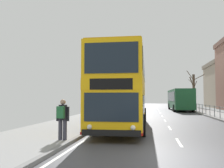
# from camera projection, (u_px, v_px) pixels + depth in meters

# --- Properties ---
(ground) EXTENTS (15.80, 140.00, 0.20)m
(ground) POSITION_uv_depth(u_px,v_px,m) (165.00, 156.00, 7.48)
(ground) COLOR #48484D
(double_decker_bus_main) EXTENTS (2.77, 11.30, 4.31)m
(double_decker_bus_main) POSITION_uv_depth(u_px,v_px,m) (124.00, 91.00, 15.07)
(double_decker_bus_main) COLOR #F4B20F
(double_decker_bus_main) RESTS_ON ground
(background_bus_far_lane) EXTENTS (2.75, 10.86, 2.97)m
(background_bus_far_lane) POSITION_uv_depth(u_px,v_px,m) (180.00, 99.00, 34.75)
(background_bus_far_lane) COLOR #19512D
(background_bus_far_lane) RESTS_ON ground
(pedestrian_railing_far_kerb) EXTENTS (0.05, 22.22, 0.97)m
(pedestrian_railing_far_kerb) POSITION_uv_depth(u_px,v_px,m) (223.00, 111.00, 18.90)
(pedestrian_railing_far_kerb) COLOR #2D3338
(pedestrian_railing_far_kerb) RESTS_ON ground
(pedestrian_with_backpack) EXTENTS (0.54, 0.53, 1.62)m
(pedestrian_with_backpack) POSITION_uv_depth(u_px,v_px,m) (62.00, 116.00, 9.71)
(pedestrian_with_backpack) COLOR #383842
(pedestrian_with_backpack) RESTS_ON ground
(bare_tree_far_00) EXTENTS (2.81, 3.94, 6.35)m
(bare_tree_far_00) POSITION_uv_depth(u_px,v_px,m) (194.00, 90.00, 41.21)
(bare_tree_far_00) COLOR #4C3D2D
(bare_tree_far_00) RESTS_ON ground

